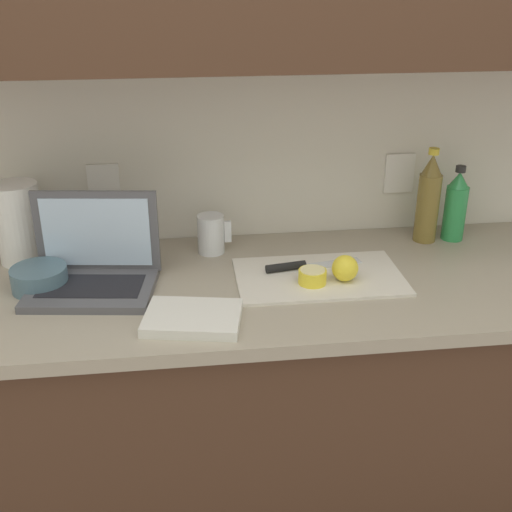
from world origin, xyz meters
name	(u,v)px	position (x,y,z in m)	size (l,w,h in m)	color
wall_back	(176,5)	(0.00, 0.25, 1.56)	(5.20, 0.38, 2.60)	silver
counter_unit	(190,420)	(-0.02, 0.00, 0.46)	(2.20, 0.64, 0.90)	#472D1E
laptop	(94,266)	(-0.24, 0.03, 0.95)	(0.34, 0.26, 0.24)	#515156
cutting_board	(319,277)	(0.34, 0.00, 0.90)	(0.44, 0.27, 0.01)	silver
knife	(298,266)	(0.29, 0.05, 0.91)	(0.27, 0.07, 0.02)	silver
lemon_half_cut	(312,276)	(0.31, -0.04, 0.92)	(0.07, 0.07, 0.04)	yellow
lemon_whole_beside	(345,268)	(0.40, -0.04, 0.94)	(0.07, 0.07, 0.07)	yellow
bottle_green_soda	(428,199)	(0.71, 0.21, 1.02)	(0.07, 0.07, 0.28)	olive
bottle_oil_tall	(456,206)	(0.79, 0.21, 1.00)	(0.07, 0.07, 0.23)	#2D934C
measuring_cup	(211,234)	(0.07, 0.20, 0.95)	(0.10, 0.08, 0.11)	silver
bowl_white	(39,278)	(-0.38, 0.03, 0.92)	(0.14, 0.14, 0.06)	slate
paper_towel_roll	(19,223)	(-0.46, 0.21, 1.01)	(0.13, 0.13, 0.22)	white
dish_towel	(194,318)	(0.00, -0.19, 0.91)	(0.22, 0.16, 0.02)	silver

